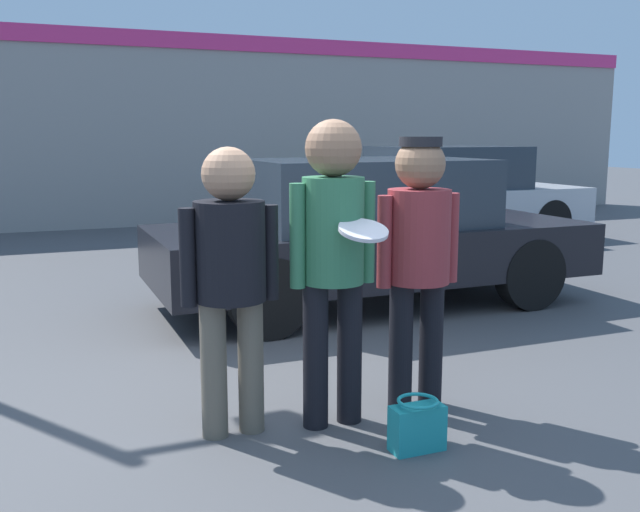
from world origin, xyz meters
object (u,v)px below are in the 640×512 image
parked_car_far (449,194)px  person_left (230,265)px  shrub (329,197)px  handbag (417,426)px  person_middle_with_frisbee (333,244)px  person_right (418,247)px  parked_car_near (369,232)px

parked_car_far → person_left: bearing=-131.1°
person_left → shrub: person_left is taller
shrub → handbag: size_ratio=3.32×
person_left → shrub: (4.55, 9.27, -0.50)m
person_left → parked_car_far: (5.38, 6.16, -0.23)m
person_left → handbag: bearing=-35.0°
person_middle_with_frisbee → handbag: (0.28, -0.52, -0.96)m
person_right → handbag: (-0.31, -0.56, -0.90)m
person_middle_with_frisbee → person_right: person_middle_with_frisbee is taller
person_middle_with_frisbee → parked_car_far: bearing=52.6°
shrub → handbag: shrub is taller
person_middle_with_frisbee → handbag: person_middle_with_frisbee is taller
person_right → person_middle_with_frisbee: bearing=-176.1°
person_left → person_right: bearing=-2.6°
person_middle_with_frisbee → shrub: size_ratio=1.82×
person_left → person_right: size_ratio=0.97×
person_left → parked_car_far: bearing=48.9°
person_left → handbag: person_left is taller
parked_car_near → shrub: bearing=70.2°
person_right → shrub: (3.37, 9.32, -0.54)m
handbag → person_middle_with_frisbee: bearing=118.7°
person_middle_with_frisbee → shrub: bearing=67.1°
person_right → shrub: size_ratio=1.72×
parked_car_far → shrub: parked_car_far is taller
person_middle_with_frisbee → parked_car_far: person_middle_with_frisbee is taller
person_left → parked_car_near: bearing=50.2°
parked_car_near → parked_car_far: (3.23, 3.58, 0.02)m
parked_car_near → person_left: bearing=-129.8°
parked_car_near → handbag: parked_car_near is taller
person_middle_with_frisbee → parked_car_far: 7.89m
parked_car_near → shrub: parked_car_near is taller
person_left → person_middle_with_frisbee: (0.59, -0.09, 0.10)m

